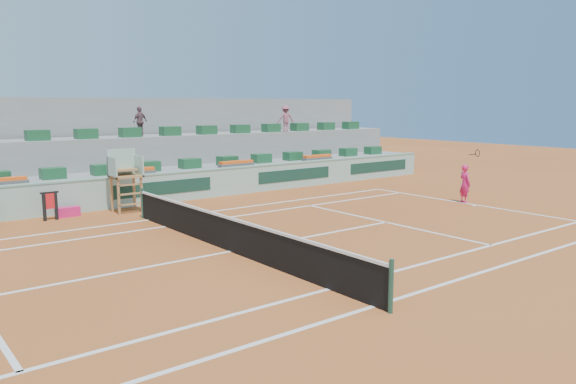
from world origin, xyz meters
TOP-DOWN VIEW (x-y plane):
  - ground at (0.00, 0.00)m, footprint 90.00×90.00m
  - seating_tier_lower at (0.00, 10.70)m, footprint 36.00×4.00m
  - seating_tier_upper at (0.00, 12.30)m, footprint 36.00×2.40m
  - stadium_back_wall at (0.00, 13.90)m, footprint 36.00×0.40m
  - player_bag at (-2.06, 7.90)m, footprint 0.80×0.36m
  - spectator_mid at (2.61, 11.95)m, footprint 0.88×0.61m
  - spectator_right at (10.83, 11.49)m, footprint 1.05×0.79m
  - court_lines at (0.00, 0.00)m, footprint 23.89×11.09m
  - tennis_net at (0.00, 0.00)m, footprint 0.10×11.97m
  - advertising_hoarding at (0.02, 8.50)m, footprint 36.00×0.34m
  - umpire_chair at (0.00, 7.50)m, footprint 1.10×0.90m
  - seat_row_lower at (0.00, 9.80)m, footprint 32.90×0.60m
  - seat_row_upper at (0.00, 11.70)m, footprint 32.90×0.60m
  - flower_planters at (-1.50, 9.00)m, footprint 26.80×0.36m
  - towel_rack at (-2.75, 7.59)m, footprint 0.62×0.10m
  - tennis_player at (12.00, 0.71)m, footprint 0.56×0.90m

SIDE VIEW (x-z plane):
  - ground at x=0.00m, z-range 0.00..0.00m
  - court_lines at x=0.00m, z-range 0.00..0.01m
  - player_bag at x=-2.06m, z-range 0.00..0.36m
  - tennis_net at x=0.00m, z-range -0.02..1.08m
  - seating_tier_lower at x=0.00m, z-range 0.00..1.20m
  - towel_rack at x=-2.75m, z-range 0.09..1.12m
  - advertising_hoarding at x=0.02m, z-range 0.00..1.26m
  - tennis_player at x=12.00m, z-range -0.32..1.95m
  - seating_tier_upper at x=0.00m, z-range 0.00..2.60m
  - flower_planters at x=-1.50m, z-range 1.19..1.47m
  - seat_row_lower at x=0.00m, z-range 1.20..1.64m
  - umpire_chair at x=0.00m, z-range 0.34..2.74m
  - stadium_back_wall at x=0.00m, z-range 0.00..4.40m
  - seat_row_upper at x=0.00m, z-range 2.60..3.04m
  - spectator_mid at x=2.61m, z-range 2.60..3.98m
  - spectator_right at x=10.83m, z-range 2.60..4.04m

